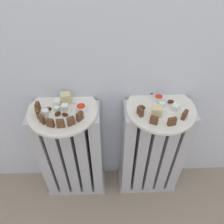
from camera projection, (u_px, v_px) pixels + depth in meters
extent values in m
cube|color=#B2B2B7|center=(78.00, 182.00, 1.30)|extent=(0.31, 0.14, 0.03)
cube|color=#B2B2B7|center=(46.00, 153.00, 1.09)|extent=(0.05, 0.14, 0.56)
cube|color=#B2B2B7|center=(59.00, 153.00, 1.10)|extent=(0.05, 0.14, 0.56)
cube|color=#B2B2B7|center=(72.00, 152.00, 1.10)|extent=(0.05, 0.14, 0.56)
cube|color=#B2B2B7|center=(84.00, 152.00, 1.10)|extent=(0.05, 0.14, 0.56)
cube|color=#B2B2B7|center=(97.00, 152.00, 1.10)|extent=(0.05, 0.14, 0.56)
cube|color=#B2B2B7|center=(146.00, 180.00, 1.31)|extent=(0.31, 0.14, 0.03)
cube|color=#B2B2B7|center=(127.00, 151.00, 1.10)|extent=(0.05, 0.14, 0.56)
cube|color=#B2B2B7|center=(140.00, 151.00, 1.11)|extent=(0.05, 0.14, 0.56)
cube|color=#B2B2B7|center=(152.00, 150.00, 1.11)|extent=(0.05, 0.14, 0.56)
cube|color=#B2B2B7|center=(164.00, 150.00, 1.11)|extent=(0.05, 0.14, 0.56)
cube|color=#B2B2B7|center=(177.00, 149.00, 1.11)|extent=(0.05, 0.14, 0.56)
cylinder|color=silver|center=(63.00, 111.00, 0.90)|extent=(0.29, 0.29, 0.01)
cylinder|color=silver|center=(161.00, 108.00, 0.91)|extent=(0.29, 0.29, 0.01)
cube|color=#56351E|center=(38.00, 107.00, 0.88)|extent=(0.01, 0.03, 0.04)
cube|color=#56351E|center=(38.00, 113.00, 0.85)|extent=(0.02, 0.03, 0.04)
cube|color=#56351E|center=(42.00, 119.00, 0.83)|extent=(0.03, 0.03, 0.04)
cube|color=#56351E|center=(50.00, 123.00, 0.82)|extent=(0.03, 0.02, 0.04)
cube|color=#56351E|center=(60.00, 124.00, 0.81)|extent=(0.03, 0.02, 0.04)
cube|color=#56351E|center=(71.00, 121.00, 0.82)|extent=(0.03, 0.03, 0.04)
cube|color=#56351E|center=(80.00, 116.00, 0.84)|extent=(0.03, 0.03, 0.04)
cube|color=beige|center=(66.00, 98.00, 0.91)|extent=(0.04, 0.04, 0.05)
cube|color=white|center=(45.00, 112.00, 0.87)|extent=(0.03, 0.03, 0.02)
cube|color=white|center=(58.00, 103.00, 0.91)|extent=(0.03, 0.03, 0.03)
cube|color=white|center=(57.00, 109.00, 0.89)|extent=(0.02, 0.02, 0.02)
cube|color=white|center=(65.00, 107.00, 0.89)|extent=(0.03, 0.03, 0.03)
ellipsoid|color=#3D1E0F|center=(65.00, 114.00, 0.87)|extent=(0.03, 0.02, 0.01)
ellipsoid|color=#3D1E0F|center=(58.00, 114.00, 0.87)|extent=(0.03, 0.03, 0.02)
ellipsoid|color=#3D1E0F|center=(49.00, 109.00, 0.89)|extent=(0.03, 0.02, 0.01)
cylinder|color=white|center=(81.00, 109.00, 0.88)|extent=(0.04, 0.04, 0.03)
cylinder|color=red|center=(81.00, 107.00, 0.88)|extent=(0.04, 0.04, 0.01)
cube|color=#56351E|center=(140.00, 112.00, 0.86)|extent=(0.02, 0.03, 0.03)
cube|color=#56351E|center=(154.00, 120.00, 0.83)|extent=(0.03, 0.03, 0.03)
cube|color=#56351E|center=(172.00, 122.00, 0.82)|extent=(0.03, 0.02, 0.03)
cube|color=#56351E|center=(185.00, 115.00, 0.85)|extent=(0.03, 0.03, 0.03)
cube|color=beige|center=(157.00, 111.00, 0.86)|extent=(0.04, 0.04, 0.04)
cube|color=white|center=(175.00, 108.00, 0.89)|extent=(0.04, 0.04, 0.03)
cube|color=white|center=(162.00, 105.00, 0.90)|extent=(0.03, 0.03, 0.02)
ellipsoid|color=#3D1E0F|center=(142.00, 107.00, 0.90)|extent=(0.03, 0.03, 0.02)
ellipsoid|color=#3D1E0F|center=(171.00, 102.00, 0.92)|extent=(0.03, 0.02, 0.02)
ellipsoid|color=#3D1E0F|center=(153.00, 92.00, 0.96)|extent=(0.03, 0.03, 0.02)
cylinder|color=white|center=(158.00, 98.00, 0.93)|extent=(0.04, 0.04, 0.02)
cylinder|color=red|center=(159.00, 97.00, 0.93)|extent=(0.03, 0.03, 0.01)
cube|color=silver|center=(70.00, 113.00, 0.88)|extent=(0.02, 0.06, 0.00)
cube|color=silver|center=(73.00, 104.00, 0.92)|extent=(0.02, 0.03, 0.00)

